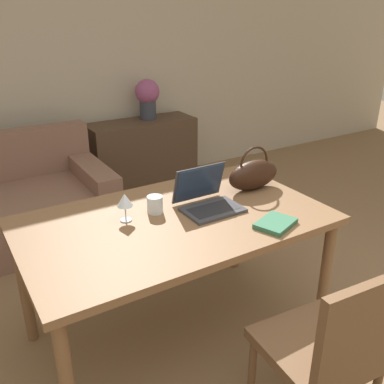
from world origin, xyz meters
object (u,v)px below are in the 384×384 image
at_px(chair, 331,347).
at_px(laptop, 206,197).
at_px(wine_glass, 125,201).
at_px(handbag, 253,174).
at_px(drinking_glass, 155,204).
at_px(flower_vase, 147,96).

height_order(chair, laptop, laptop).
distance_m(wine_glass, handbag, 0.81).
relative_size(laptop, drinking_glass, 3.34).
bearing_deg(drinking_glass, flower_vase, 64.74).
xyz_separation_m(chair, drinking_glass, (-0.28, 0.99, 0.31)).
bearing_deg(laptop, drinking_glass, 162.71).
xyz_separation_m(laptop, flower_vase, (0.72, 2.18, 0.12)).
distance_m(laptop, drinking_glass, 0.28).
height_order(laptop, drinking_glass, laptop).
bearing_deg(handbag, flower_vase, 80.75).
xyz_separation_m(drinking_glass, handbag, (0.64, -0.02, 0.05)).
xyz_separation_m(drinking_glass, flower_vase, (0.99, 2.10, 0.13)).
xyz_separation_m(laptop, drinking_glass, (-0.27, 0.08, -0.01)).
distance_m(laptop, handbag, 0.38).
relative_size(laptop, wine_glass, 2.09).
bearing_deg(handbag, wine_glass, 179.14).
bearing_deg(handbag, drinking_glass, 178.46).
bearing_deg(laptop, wine_glass, 169.86).
bearing_deg(wine_glass, laptop, -10.14).
distance_m(chair, flower_vase, 3.20).
distance_m(laptop, wine_glass, 0.45).
relative_size(wine_glass, handbag, 0.43).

